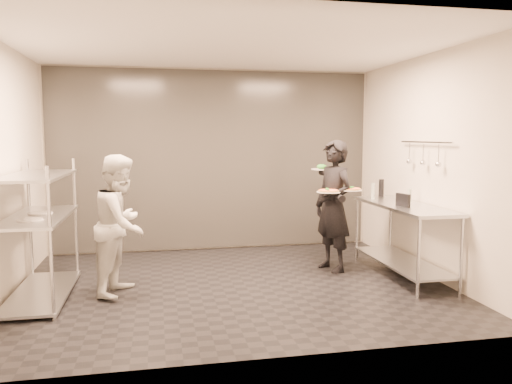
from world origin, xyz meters
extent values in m
cube|color=black|center=(0.00, 0.00, 0.00)|extent=(5.00, 4.00, 0.00)
cube|color=silver|center=(0.00, 0.00, 2.80)|extent=(5.00, 4.00, 0.00)
cube|color=beige|center=(0.00, 2.00, 1.40)|extent=(5.00, 0.00, 2.80)
cube|color=beige|center=(0.00, -2.00, 1.40)|extent=(5.00, 0.00, 2.80)
cube|color=beige|center=(-2.50, 0.00, 1.40)|extent=(0.00, 4.00, 2.80)
cube|color=beige|center=(2.50, 0.00, 1.40)|extent=(0.00, 4.00, 2.80)
cube|color=white|center=(0.00, 1.97, 1.40)|extent=(4.90, 0.04, 2.74)
cylinder|color=#BBBDC3|center=(-2.42, 0.77, 0.75)|extent=(0.04, 0.04, 1.50)
cylinder|color=#BBBDC3|center=(-1.88, -0.77, 0.75)|extent=(0.04, 0.04, 1.50)
cylinder|color=#BBBDC3|center=(-1.88, 0.77, 0.75)|extent=(0.04, 0.04, 1.50)
cube|color=#B4B9BF|center=(-2.15, 0.00, 0.05)|extent=(0.60, 1.60, 0.03)
cube|color=#B4B9BF|center=(-2.15, 0.00, 0.90)|extent=(0.60, 1.60, 0.03)
cube|color=#B4B9BF|center=(-2.15, 0.00, 1.35)|extent=(0.60, 1.60, 0.03)
cylinder|color=silver|center=(-2.15, -0.35, 0.93)|extent=(0.26, 0.26, 0.01)
cylinder|color=silver|center=(-2.15, 0.10, 0.93)|extent=(0.26, 0.26, 0.01)
cylinder|color=#BBBDC3|center=(1.92, -0.86, 0.45)|extent=(0.04, 0.04, 0.90)
cylinder|color=#BBBDC3|center=(1.92, 0.86, 0.45)|extent=(0.04, 0.04, 0.90)
cylinder|color=#BBBDC3|center=(2.44, -0.86, 0.45)|extent=(0.04, 0.04, 0.90)
cylinder|color=#BBBDC3|center=(2.44, 0.86, 0.45)|extent=(0.04, 0.04, 0.90)
cube|color=#B4B9BF|center=(2.18, 0.00, 0.18)|extent=(0.57, 1.71, 0.03)
cube|color=#B4B9BF|center=(2.18, 0.00, 0.90)|extent=(0.60, 1.80, 0.04)
cylinder|color=#BBBDC3|center=(2.44, 0.00, 1.70)|extent=(0.02, 1.20, 0.02)
cylinder|color=#BBBDC3|center=(2.42, -0.35, 1.57)|extent=(0.01, 0.01, 0.22)
sphere|color=#BBBDC3|center=(2.42, -0.35, 1.44)|extent=(0.07, 0.07, 0.07)
cylinder|color=#BBBDC3|center=(2.42, 0.00, 1.57)|extent=(0.01, 0.01, 0.22)
sphere|color=#BBBDC3|center=(2.42, 0.00, 1.44)|extent=(0.07, 0.07, 0.07)
cylinder|color=#BBBDC3|center=(2.42, 0.35, 1.57)|extent=(0.01, 0.01, 0.22)
sphere|color=#BBBDC3|center=(2.42, 0.35, 1.44)|extent=(0.07, 0.07, 0.07)
imported|color=black|center=(1.40, 0.43, 0.86)|extent=(0.59, 0.73, 1.72)
imported|color=silver|center=(-1.27, -0.01, 0.79)|extent=(0.81, 0.91, 1.57)
cylinder|color=silver|center=(1.27, 0.25, 1.07)|extent=(0.31, 0.31, 0.01)
cylinder|color=#B38640|center=(1.27, 0.25, 1.08)|extent=(0.27, 0.27, 0.02)
cylinder|color=red|center=(1.27, 0.25, 1.09)|extent=(0.24, 0.24, 0.01)
sphere|color=#1C5C15|center=(1.27, 0.25, 1.10)|extent=(0.04, 0.04, 0.04)
cylinder|color=silver|center=(1.56, 0.23, 1.09)|extent=(0.28, 0.28, 0.01)
cylinder|color=#B38640|center=(1.56, 0.23, 1.10)|extent=(0.25, 0.25, 0.02)
cylinder|color=red|center=(1.56, 0.23, 1.11)|extent=(0.22, 0.22, 0.01)
sphere|color=#1C5C15|center=(1.56, 0.23, 1.12)|extent=(0.04, 0.04, 0.04)
cylinder|color=silver|center=(1.34, 0.74, 1.32)|extent=(0.29, 0.29, 0.01)
ellipsoid|color=#1A691A|center=(1.34, 0.74, 1.36)|extent=(0.13, 0.13, 0.07)
cube|color=black|center=(2.06, -0.20, 1.00)|extent=(0.09, 0.23, 0.16)
cylinder|color=#99A699|center=(2.04, 0.63, 1.03)|extent=(0.06, 0.06, 0.21)
cylinder|color=#99A699|center=(2.35, 0.19, 1.01)|extent=(0.05, 0.05, 0.18)
cylinder|color=black|center=(2.25, 0.80, 1.04)|extent=(0.07, 0.07, 0.25)
camera|label=1|loc=(-0.87, -5.74, 1.78)|focal=35.00mm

